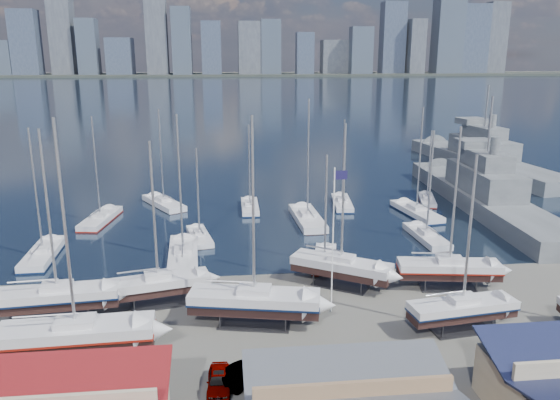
{
  "coord_description": "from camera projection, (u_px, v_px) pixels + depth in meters",
  "views": [
    {
      "loc": [
        -7.21,
        -52.91,
        22.22
      ],
      "look_at": [
        -0.62,
        8.0,
        5.87
      ],
      "focal_mm": 35.0,
      "sensor_mm": 36.0,
      "label": 1
    }
  ],
  "objects": [
    {
      "name": "sailboat_moored_4",
      "position": [
        200.0,
        237.0,
        67.67
      ],
      "size": [
        3.76,
        8.24,
        12.02
      ],
      "rotation": [
        0.0,
        0.0,
        1.77
      ],
      "color": "black",
      "rests_on": "water"
    },
    {
      "name": "sailboat_moored_9",
      "position": [
        426.0,
        237.0,
        67.6
      ],
      "size": [
        3.05,
        9.53,
        14.22
      ],
      "rotation": [
        0.0,
        0.0,
        1.62
      ],
      "color": "black",
      "rests_on": "water"
    },
    {
      "name": "car_a",
      "position": [
        219.0,
        381.0,
        37.27
      ],
      "size": [
        1.73,
        4.02,
        1.35
      ],
      "primitive_type": "imported",
      "rotation": [
        0.0,
        0.0,
        -0.04
      ],
      "color": "gray",
      "rests_on": "ground"
    },
    {
      "name": "naval_ship_east",
      "position": [
        483.0,
        197.0,
        81.58
      ],
      "size": [
        8.93,
        45.69,
        18.09
      ],
      "rotation": [
        0.0,
        0.0,
        1.53
      ],
      "color": "slate",
      "rests_on": "water"
    },
    {
      "name": "naval_ship_west",
      "position": [
        481.0,
        160.0,
        109.56
      ],
      "size": [
        13.1,
        47.11,
        18.19
      ],
      "rotation": [
        0.0,
        0.0,
        1.69
      ],
      "color": "slate",
      "rests_on": "water"
    },
    {
      "name": "ground",
      "position": [
        309.0,
        317.0,
        47.69
      ],
      "size": [
        1400.0,
        1400.0,
        0.0
      ],
      "primitive_type": "plane",
      "color": "#605E59",
      "rests_on": "ground"
    },
    {
      "name": "sailboat_moored_7",
      "position": [
        307.0,
        220.0,
        74.67
      ],
      "size": [
        3.75,
        11.73,
        17.51
      ],
      "rotation": [
        0.0,
        0.0,
        1.61
      ],
      "color": "black",
      "rests_on": "water"
    },
    {
      "name": "far_shore",
      "position": [
        226.0,
        75.0,
        594.94
      ],
      "size": [
        1400.0,
        80.0,
        2.2
      ],
      "primitive_type": "cube",
      "color": "#2D332D",
      "rests_on": "ground"
    },
    {
      "name": "sailboat_moored_0",
      "position": [
        43.0,
        255.0,
        61.59
      ],
      "size": [
        3.19,
        10.39,
        15.41
      ],
      "rotation": [
        0.0,
        0.0,
        1.6
      ],
      "color": "black",
      "rests_on": "water"
    },
    {
      "name": "skyline",
      "position": [
        218.0,
        38.0,
        578.34
      ],
      "size": [
        639.14,
        43.8,
        107.69
      ],
      "color": "#475166",
      "rests_on": "far_shore"
    },
    {
      "name": "sailboat_moored_2",
      "position": [
        164.0,
        204.0,
        82.54
      ],
      "size": [
        7.46,
        10.23,
        15.32
      ],
      "rotation": [
        0.0,
        0.0,
        2.09
      ],
      "color": "black",
      "rests_on": "water"
    },
    {
      "name": "sailboat_cradle_0",
      "position": [
        58.0,
        297.0,
        46.85
      ],
      "size": [
        10.48,
        3.75,
        16.56
      ],
      "rotation": [
        0.0,
        0.0,
        0.09
      ],
      "color": "#2D2D33",
      "rests_on": "ground"
    },
    {
      "name": "sailboat_cradle_5",
      "position": [
        462.0,
        308.0,
        44.9
      ],
      "size": [
        9.39,
        3.75,
        14.85
      ],
      "rotation": [
        0.0,
        0.0,
        0.13
      ],
      "color": "#2D2D33",
      "rests_on": "ground"
    },
    {
      "name": "sailboat_cradle_3",
      "position": [
        254.0,
        301.0,
        45.9
      ],
      "size": [
        11.46,
        5.32,
        17.74
      ],
      "rotation": [
        0.0,
        0.0,
        -0.21
      ],
      "color": "#2D2D33",
      "rests_on": "ground"
    },
    {
      "name": "car_d",
      "position": [
        364.0,
        371.0,
        38.26
      ],
      "size": [
        2.19,
        5.22,
        1.51
      ],
      "primitive_type": "imported",
      "rotation": [
        0.0,
        0.0,
        -0.02
      ],
      "color": "gray",
      "rests_on": "ground"
    },
    {
      "name": "sailboat_cradle_2",
      "position": [
        158.0,
        284.0,
        49.58
      ],
      "size": [
        9.59,
        4.65,
        15.16
      ],
      "rotation": [
        0.0,
        0.0,
        0.23
      ],
      "color": "#2D2D33",
      "rests_on": "ground"
    },
    {
      "name": "sailboat_moored_3",
      "position": [
        183.0,
        257.0,
        61.19
      ],
      "size": [
        3.72,
        11.49,
        16.97
      ],
      "rotation": [
        0.0,
        0.0,
        1.62
      ],
      "color": "black",
      "rests_on": "water"
    },
    {
      "name": "flagpole",
      "position": [
        334.0,
        230.0,
        46.84
      ],
      "size": [
        1.15,
        0.12,
        13.13
      ],
      "color": "white",
      "rests_on": "ground"
    },
    {
      "name": "sailboat_cradle_1",
      "position": [
        76.0,
        335.0,
        40.33
      ],
      "size": [
        11.49,
        3.64,
        18.2
      ],
      "rotation": [
        0.0,
        0.0,
        0.04
      ],
      "color": "#2D2D33",
      "rests_on": "ground"
    },
    {
      "name": "sailboat_moored_1",
      "position": [
        101.0,
        220.0,
        74.76
      ],
      "size": [
        4.44,
        10.46,
        15.15
      ],
      "rotation": [
        0.0,
        0.0,
        1.41
      ],
      "color": "black",
      "rests_on": "water"
    },
    {
      "name": "sailboat_moored_11",
      "position": [
        427.0,
        200.0,
        84.75
      ],
      "size": [
        4.22,
        8.18,
        11.78
      ],
      "rotation": [
        0.0,
        0.0,
        1.3
      ],
      "color": "black",
      "rests_on": "water"
    },
    {
      "name": "sailboat_cradle_4",
      "position": [
        341.0,
        266.0,
        53.59
      ],
      "size": [
        9.83,
        7.64,
        16.13
      ],
      "rotation": [
        0.0,
        0.0,
        -0.57
      ],
      "color": "#2D2D33",
      "rests_on": "ground"
    },
    {
      "name": "sailboat_cradle_6",
      "position": [
        449.0,
        269.0,
        53.08
      ],
      "size": [
        10.16,
        4.2,
        15.94
      ],
      "rotation": [
        0.0,
        0.0,
        -0.15
      ],
      "color": "#2D2D33",
      "rests_on": "ground"
    },
    {
      "name": "sailboat_moored_8",
      "position": [
        342.0,
        204.0,
        82.77
      ],
      "size": [
        3.56,
        9.39,
        13.7
      ],
      "rotation": [
        0.0,
        0.0,
        1.46
      ],
      "color": "black",
      "rests_on": "water"
    },
    {
      "name": "car_c",
      "position": [
        306.0,
        371.0,
        38.4
      ],
      "size": [
        2.36,
        4.98,
        1.37
      ],
      "primitive_type": "imported",
      "rotation": [
        0.0,
        0.0,
        0.02
      ],
      "color": "gray",
      "rests_on": "ground"
    },
    {
      "name": "sailboat_moored_5",
      "position": [
        250.0,
        208.0,
        80.72
      ],
      "size": [
        2.62,
        8.85,
        13.16
      ],
      "rotation": [
        0.0,
        0.0,
        1.55
      ],
      "color": "black",
      "rests_on": "water"
    },
    {
      "name": "water",
      "position": [
        231.0,
        91.0,
        345.51
      ],
      "size": [
        1400.0,
        600.0,
        0.4
      ],
      "primitive_type": "cube",
      "color": "#192639",
      "rests_on": "ground"
    },
    {
      "name": "car_b",
      "position": [
        256.0,
        374.0,
        37.76
      ],
      "size": [
        5.18,
        2.69,
        1.63
      ],
      "primitive_type": "imported",
      "rotation": [
        0.0,
        0.0,
        1.78
      ],
      "color": "gray",
      "rests_on": "ground"
    },
    {
      "name": "sailboat_moored_6",
      "position": [
        325.0,
        260.0,
        60.18
      ],
      "size": [
        4.23,
        8.78,
        12.65
      ],
      "rotation": [
        0.0,
        0.0,
        1.34
      ],
      "color": "black",
      "rests_on": "water"
    },
    {
      "name": "sailboat_moored_10",
      "position": [
        416.0,
        213.0,
        78.01
      ],
      "size": [
        4.75,
        11.09,
        16.05
      ],
      "rotation": [
        0.0,
        0.0,
        1.74
      ],
      "color": "black",
      "rests_on": "water"
    }
  ]
}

